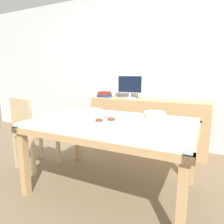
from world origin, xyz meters
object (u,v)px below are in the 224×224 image
(tealight_near_front, at_px, (75,110))
(tealight_right_edge, at_px, (118,126))
(cake_chocolate_round, at_px, (155,116))
(tealight_centre, at_px, (46,119))
(chair, at_px, (31,130))
(pastry_platter, at_px, (103,119))
(computer_monitor, at_px, (130,87))
(plate_stack, at_px, (92,111))
(book_stack, at_px, (105,94))

(tealight_near_front, bearing_deg, tealight_right_edge, -30.17)
(cake_chocolate_round, bearing_deg, tealight_centre, -153.71)
(chair, height_order, pastry_platter, chair)
(chair, relative_size, tealight_centre, 23.50)
(computer_monitor, relative_size, tealight_near_front, 10.60)
(tealight_centre, bearing_deg, plate_stack, 67.23)
(chair, distance_m, plate_stack, 0.85)
(chair, relative_size, cake_chocolate_round, 3.05)
(computer_monitor, relative_size, tealight_right_edge, 10.60)
(computer_monitor, distance_m, tealight_centre, 1.65)
(chair, distance_m, computer_monitor, 1.65)
(cake_chocolate_round, relative_size, plate_stack, 1.47)
(pastry_platter, height_order, tealight_right_edge, same)
(pastry_platter, bearing_deg, plate_stack, 136.53)
(chair, xyz_separation_m, computer_monitor, (0.84, 1.33, 0.49))
(chair, distance_m, book_stack, 1.43)
(pastry_platter, bearing_deg, chair, 178.24)
(tealight_near_front, bearing_deg, tealight_centre, -86.82)
(tealight_centre, bearing_deg, tealight_near_front, 93.18)
(book_stack, relative_size, plate_stack, 1.21)
(computer_monitor, xyz_separation_m, tealight_right_edge, (0.47, -1.53, -0.25))
(tealight_near_front, bearing_deg, plate_stack, -0.87)
(computer_monitor, distance_m, cake_chocolate_round, 1.33)
(computer_monitor, bearing_deg, plate_stack, -94.25)
(tealight_right_edge, bearing_deg, plate_stack, 139.97)
(tealight_centre, height_order, tealight_right_edge, same)
(cake_chocolate_round, xyz_separation_m, pastry_platter, (-0.46, -0.26, -0.03))
(pastry_platter, xyz_separation_m, tealight_near_front, (-0.57, 0.30, -0.00))
(plate_stack, relative_size, tealight_right_edge, 5.25)
(plate_stack, relative_size, tealight_centre, 5.25)
(tealight_right_edge, bearing_deg, chair, 171.38)
(plate_stack, relative_size, tealight_near_front, 5.25)
(cake_chocolate_round, bearing_deg, chair, -171.57)
(computer_monitor, distance_m, plate_stack, 1.10)
(tealight_near_front, height_order, tealight_right_edge, same)
(book_stack, distance_m, cake_chocolate_round, 1.61)
(book_stack, relative_size, tealight_right_edge, 6.34)
(chair, distance_m, tealight_centre, 0.65)
(chair, height_order, plate_stack, chair)
(computer_monitor, height_order, pastry_platter, computer_monitor)
(book_stack, bearing_deg, computer_monitor, -0.17)
(computer_monitor, height_order, book_stack, computer_monitor)
(tealight_centre, bearing_deg, book_stack, 96.12)
(plate_stack, distance_m, tealight_right_edge, 0.72)
(computer_monitor, distance_m, tealight_right_edge, 1.62)
(plate_stack, xyz_separation_m, tealight_right_edge, (0.55, -0.46, -0.01))
(book_stack, xyz_separation_m, cake_chocolate_round, (1.17, -1.11, -0.07))
(pastry_platter, distance_m, tealight_right_edge, 0.29)
(pastry_platter, xyz_separation_m, tealight_right_edge, (0.24, -0.17, -0.00))
(tealight_near_front, relative_size, tealight_centre, 1.00)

